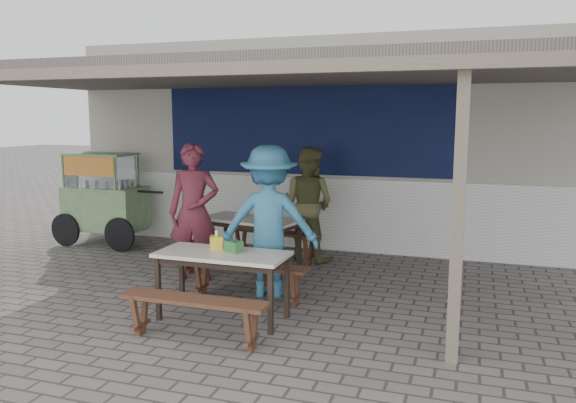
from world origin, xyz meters
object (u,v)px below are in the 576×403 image
at_px(vendor_cart, 104,195).
at_px(condiment_bowl, 241,215).
at_px(condiment_jar, 278,214).
at_px(tissue_box, 217,242).
at_px(bench_left_street, 225,255).
at_px(table_left, 251,223).
at_px(patron_wall_side, 308,204).
at_px(bench_left_wall, 274,238).
at_px(donation_box, 234,246).
at_px(table_right, 222,260).
at_px(bench_right_street, 193,309).
at_px(bench_right_wall, 247,273).
at_px(patron_street_side, 194,212).
at_px(patron_right_table, 269,221).

bearing_deg(vendor_cart, condiment_bowl, -10.63).
bearing_deg(condiment_jar, tissue_box, -90.21).
bearing_deg(bench_left_street, tissue_box, -57.10).
distance_m(table_left, patron_wall_side, 1.03).
distance_m(bench_left_wall, donation_box, 2.67).
distance_m(table_right, bench_right_street, 0.75).
relative_size(bench_left_street, condiment_jar, 15.27).
distance_m(bench_right_street, bench_right_wall, 1.35).
xyz_separation_m(bench_right_wall, vendor_cart, (-3.50, 2.01, 0.52)).
xyz_separation_m(vendor_cart, donation_box, (3.61, -2.63, -0.05)).
height_order(bench_right_wall, condiment_bowl, condiment_bowl).
bearing_deg(condiment_bowl, donation_box, -68.88).
bearing_deg(table_right, tissue_box, 132.67).
bearing_deg(vendor_cart, tissue_box, -35.07).
height_order(vendor_cart, patron_street_side, patron_street_side).
height_order(bench_right_wall, patron_street_side, patron_street_side).
distance_m(bench_left_street, vendor_cart, 3.20).
distance_m(bench_left_street, bench_right_street, 2.16).
relative_size(patron_street_side, condiment_bowl, 8.88).
xyz_separation_m(table_left, bench_left_wall, (0.13, 0.62, -0.33)).
height_order(tissue_box, condiment_jar, tissue_box).
distance_m(vendor_cart, condiment_jar, 3.41).
relative_size(table_left, condiment_jar, 15.09).
relative_size(table_left, table_right, 1.08).
height_order(patron_street_side, condiment_bowl, patron_street_side).
bearing_deg(patron_wall_side, bench_left_wall, 32.17).
distance_m(bench_left_street, bench_right_wall, 0.95).
bearing_deg(table_right, patron_street_side, 128.80).
xyz_separation_m(bench_left_wall, bench_right_wall, (0.37, -1.97, -0.00)).
distance_m(bench_right_street, patron_right_table, 1.75).
bearing_deg(bench_left_street, vendor_cart, 167.44).
height_order(bench_right_street, donation_box, donation_box).
distance_m(table_right, bench_right_wall, 0.75).
distance_m(patron_street_side, condiment_bowl, 0.89).
height_order(donation_box, condiment_bowl, donation_box).
height_order(patron_street_side, donation_box, patron_street_side).
bearing_deg(condiment_jar, bench_right_street, -87.38).
bearing_deg(patron_street_side, bench_right_street, -77.73).
relative_size(bench_right_street, vendor_cart, 0.76).
relative_size(bench_left_street, donation_box, 8.37).
relative_size(patron_right_table, condiment_bowl, 8.85).
bearing_deg(bench_left_street, bench_right_street, -61.65).
relative_size(condiment_jar, condiment_bowl, 0.48).
bearing_deg(patron_street_side, patron_right_table, -28.51).
height_order(bench_right_street, condiment_jar, condiment_jar).
xyz_separation_m(tissue_box, donation_box, (0.25, -0.09, -0.01)).
bearing_deg(bench_right_street, condiment_bowl, 103.69).
bearing_deg(patron_right_table, table_right, 63.99).
height_order(bench_right_street, patron_right_table, patron_right_table).
bearing_deg(bench_left_wall, donation_box, -67.91).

